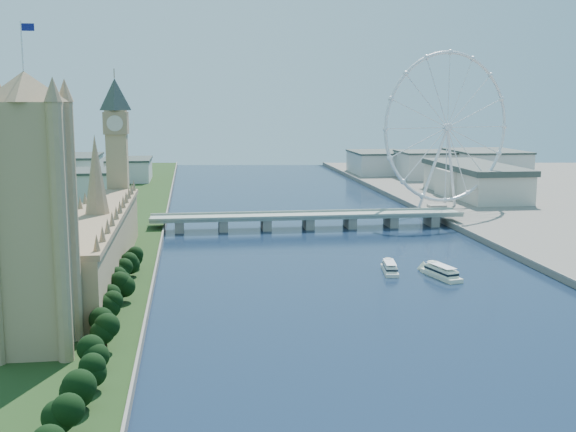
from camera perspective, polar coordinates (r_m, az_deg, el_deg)
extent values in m
plane|color=navy|center=(229.53, 14.14, -14.12)|extent=(2000.00, 2000.00, 0.00)
cube|color=tan|center=(259.47, -19.54, -1.05)|extent=(22.00, 22.00, 86.00)
pyramid|color=#937A59|center=(255.93, -20.18, 10.71)|extent=(28.16, 28.16, 10.00)
cylinder|color=silver|center=(256.34, -20.28, 12.49)|extent=(0.50, 0.50, 16.00)
cube|color=navy|center=(256.36, -19.87, 13.86)|extent=(4.00, 0.16, 2.40)
cube|color=tan|center=(375.14, -14.71, -2.30)|extent=(24.00, 200.00, 28.00)
cone|color=#937A59|center=(369.85, -14.94, 3.18)|extent=(12.00, 12.00, 40.00)
cube|color=tan|center=(477.64, -13.29, 3.33)|extent=(13.00, 13.00, 80.00)
cube|color=#937A59|center=(475.57, -13.44, 7.16)|extent=(15.00, 15.00, 14.00)
pyramid|color=#2D3833|center=(475.53, -13.56, 10.54)|extent=(20.02, 20.02, 20.00)
cube|color=gray|center=(508.18, 1.61, -0.01)|extent=(220.00, 22.00, 2.00)
cube|color=gray|center=(502.53, -8.58, -0.77)|extent=(6.00, 20.00, 7.50)
cube|color=gray|center=(502.89, -5.16, -0.69)|extent=(6.00, 20.00, 7.50)
cube|color=gray|center=(505.05, -1.76, -0.62)|extent=(6.00, 20.00, 7.50)
cube|color=gray|center=(508.97, 1.61, -0.54)|extent=(6.00, 20.00, 7.50)
cube|color=gray|center=(514.60, 4.90, -0.46)|extent=(6.00, 20.00, 7.50)
cube|color=gray|center=(521.91, 8.12, -0.39)|extent=(6.00, 20.00, 7.50)
cube|color=gray|center=(530.81, 11.24, -0.31)|extent=(6.00, 20.00, 7.50)
torus|color=silver|center=(586.08, 12.49, 6.85)|extent=(113.60, 39.12, 118.60)
cylinder|color=silver|center=(586.08, 12.49, 6.85)|extent=(7.25, 6.61, 6.00)
cube|color=gray|center=(600.22, 11.68, 0.78)|extent=(14.00, 10.00, 2.00)
cube|color=beige|center=(634.29, -14.78, 2.21)|extent=(40.00, 60.00, 26.00)
cube|color=beige|center=(728.28, -17.06, 3.21)|extent=(60.00, 80.00, 32.00)
cube|color=beige|center=(801.59, -12.60, 3.55)|extent=(50.00, 70.00, 22.00)
cube|color=beige|center=(821.09, 10.92, 3.94)|extent=(60.00, 60.00, 28.00)
cube|color=beige|center=(823.64, 15.34, 3.87)|extent=(70.00, 90.00, 30.00)
cube|color=beige|center=(867.06, 7.14, 4.17)|extent=(60.00, 80.00, 24.00)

